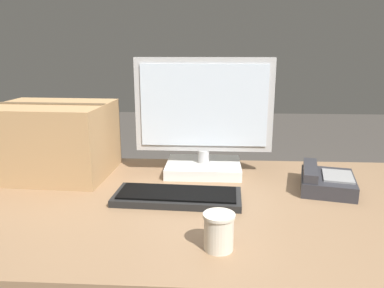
# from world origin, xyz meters

# --- Properties ---
(monitor) EXTENTS (0.52, 0.22, 0.44)m
(monitor) POSITION_xyz_m (-0.04, 0.28, 0.93)
(monitor) COLOR white
(monitor) RESTS_ON office_desk
(keyboard) EXTENTS (0.41, 0.18, 0.03)m
(keyboard) POSITION_xyz_m (-0.11, 0.00, 0.76)
(keyboard) COLOR black
(keyboard) RESTS_ON office_desk
(desk_phone) EXTENTS (0.22, 0.25, 0.08)m
(desk_phone) POSITION_xyz_m (0.39, 0.12, 0.77)
(desk_phone) COLOR #2D2D33
(desk_phone) RESTS_ON office_desk
(paper_cup_left) EXTENTS (0.08, 0.08, 0.09)m
(paper_cup_left) POSITION_xyz_m (0.02, -0.29, 0.79)
(paper_cup_left) COLOR beige
(paper_cup_left) RESTS_ON office_desk
(cardboard_box) EXTENTS (0.43, 0.36, 0.27)m
(cardboard_box) POSITION_xyz_m (-0.60, 0.23, 0.88)
(cardboard_box) COLOR tan
(cardboard_box) RESTS_ON office_desk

